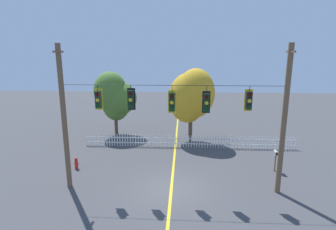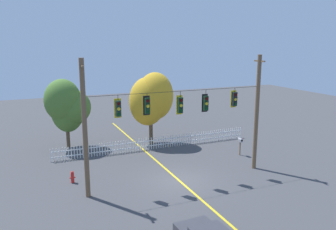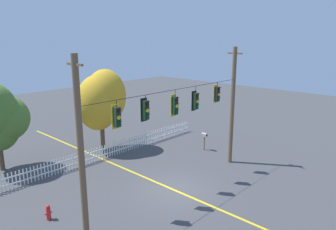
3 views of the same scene
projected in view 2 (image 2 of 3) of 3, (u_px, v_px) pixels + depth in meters
ground at (179, 181)px, 23.00m from camera, size 80.00×80.00×0.00m
lane_centerline_stripe at (179, 181)px, 23.00m from camera, size 0.16×36.00×0.01m
signal_support_span at (180, 120)px, 22.12m from camera, size 12.39×1.10×8.26m
traffic_signal_northbound_secondary at (118, 108)px, 20.36m from camera, size 0.43×0.38×1.40m
traffic_signal_northbound_primary at (147, 106)px, 21.05m from camera, size 0.43×0.38×1.39m
traffic_signal_southbound_primary at (180, 105)px, 21.94m from camera, size 0.43×0.38×1.53m
traffic_signal_westbound_side at (206, 103)px, 22.65m from camera, size 0.43×0.38×1.51m
traffic_signal_eastbound_side at (234, 99)px, 23.48m from camera, size 0.43×0.38×1.37m
white_picket_fence at (156, 143)px, 29.81m from camera, size 17.53×0.06×1.05m
autumn_maple_near_fence at (67, 106)px, 29.38m from camera, size 3.91×3.13×6.09m
autumn_maple_mid at (151, 99)px, 30.62m from camera, size 3.97×3.24×6.48m
fire_hydrant at (72, 177)px, 22.61m from camera, size 0.38×0.22×0.80m
roadside_mailbox at (240, 141)px, 27.96m from camera, size 0.25×0.44×1.44m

